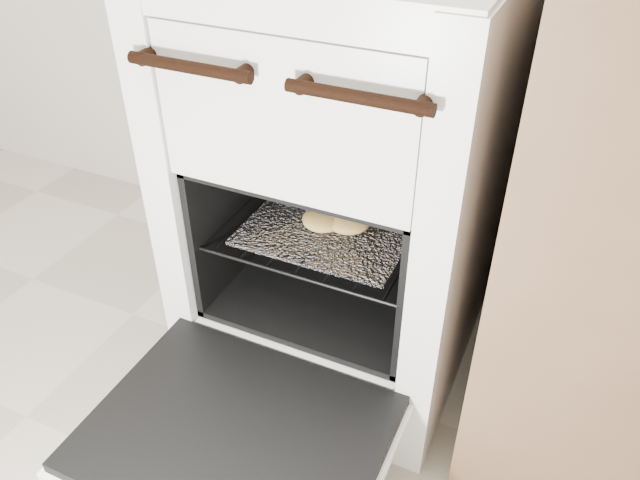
% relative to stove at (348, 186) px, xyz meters
% --- Properties ---
extents(stove, '(0.56, 0.62, 0.85)m').
position_rel_stove_xyz_m(stove, '(0.00, 0.00, 0.00)').
color(stove, silver).
rests_on(stove, ground).
extents(oven_door, '(0.50, 0.39, 0.04)m').
position_rel_stove_xyz_m(oven_door, '(0.00, -0.47, -0.23)').
color(oven_door, black).
rests_on(oven_door, stove).
extents(oven_rack, '(0.40, 0.39, 0.01)m').
position_rel_stove_xyz_m(oven_rack, '(0.00, -0.06, -0.05)').
color(oven_rack, black).
rests_on(oven_rack, stove).
extents(foil_sheet, '(0.31, 0.28, 0.01)m').
position_rel_stove_xyz_m(foil_sheet, '(0.00, -0.08, -0.05)').
color(foil_sheet, white).
rests_on(foil_sheet, oven_rack).
extents(baked_rolls, '(0.17, 0.18, 0.04)m').
position_rel_stove_xyz_m(baked_rolls, '(0.03, -0.07, -0.02)').
color(baked_rolls, '#DBA857').
rests_on(baked_rolls, foil_sheet).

